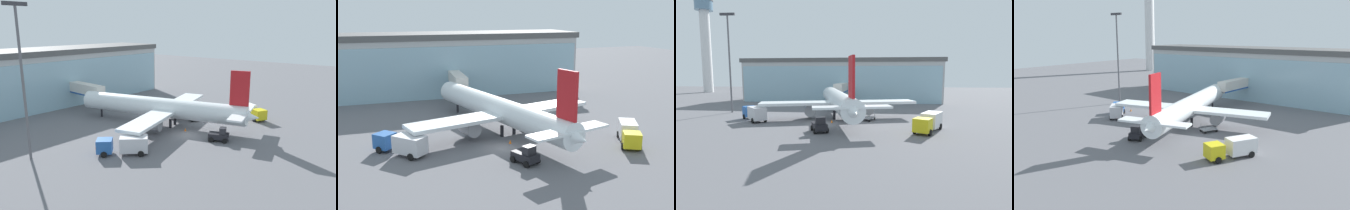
# 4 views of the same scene
# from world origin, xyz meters

# --- Properties ---
(ground) EXTENTS (240.00, 240.00, 0.00)m
(ground) POSITION_xyz_m (0.00, 0.00, 0.00)
(ground) COLOR slate
(terminal_building) EXTENTS (60.61, 16.87, 12.98)m
(terminal_building) POSITION_xyz_m (-0.01, 39.20, 6.49)
(terminal_building) COLOR #B1B1B1
(terminal_building) RESTS_ON ground
(jet_bridge) EXTENTS (3.23, 12.35, 5.84)m
(jet_bridge) POSITION_xyz_m (0.90, 28.01, 4.45)
(jet_bridge) COLOR silver
(jet_bridge) RESTS_ON ground
(apron_light_mast) EXTENTS (3.20, 0.40, 21.14)m
(apron_light_mast) POSITION_xyz_m (-21.80, 11.70, 12.36)
(apron_light_mast) COLOR #59595E
(apron_light_mast) RESTS_ON ground
(airplane) EXTENTS (29.25, 35.78, 10.97)m
(airplane) POSITION_xyz_m (2.16, 6.83, 3.30)
(airplane) COLOR white
(airplane) RESTS_ON ground
(catering_truck) EXTENTS (6.42, 6.97, 2.65)m
(catering_truck) POSITION_xyz_m (-12.67, 2.34, 1.47)
(catering_truck) COLOR #2659A5
(catering_truck) RESTS_ON ground
(fuel_truck) EXTENTS (5.59, 7.41, 2.65)m
(fuel_truck) POSITION_xyz_m (16.65, -4.18, 1.47)
(fuel_truck) COLOR yellow
(fuel_truck) RESTS_ON ground
(baggage_cart) EXTENTS (2.70, 3.22, 1.50)m
(baggage_cart) POSITION_xyz_m (7.89, 4.05, 0.50)
(baggage_cart) COLOR gray
(baggage_cart) RESTS_ON ground
(pushback_tug) EXTENTS (3.10, 3.63, 2.30)m
(pushback_tug) POSITION_xyz_m (0.62, -5.91, 0.97)
(pushback_tug) COLOR black
(pushback_tug) RESTS_ON ground
(safety_cone_nose) EXTENTS (0.36, 0.36, 0.55)m
(safety_cone_nose) POSITION_xyz_m (1.52, 1.37, 0.28)
(safety_cone_nose) COLOR orange
(safety_cone_nose) RESTS_ON ground
(safety_cone_wingtip) EXTENTS (0.36, 0.36, 0.55)m
(safety_cone_wingtip) POSITION_xyz_m (-13.73, 7.28, 0.28)
(safety_cone_wingtip) COLOR orange
(safety_cone_wingtip) RESTS_ON ground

